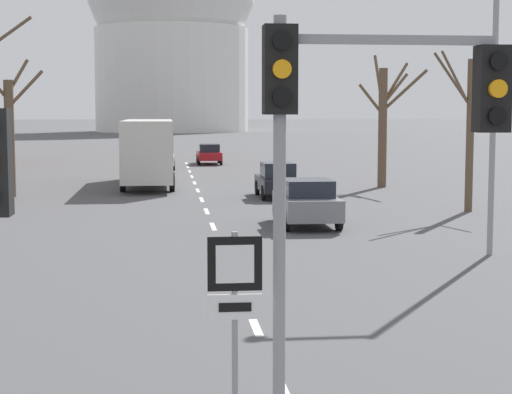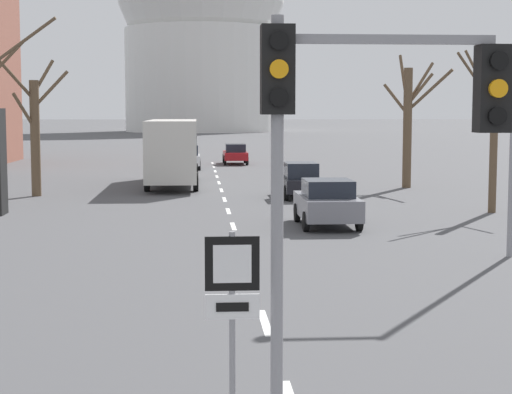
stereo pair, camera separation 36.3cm
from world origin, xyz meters
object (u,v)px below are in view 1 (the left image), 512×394
Objects in this scene: street_lamp_right at (479,64)px; sedan_near_right at (307,202)px; route_sign_post at (235,307)px; city_bus at (148,147)px; sedan_near_left at (277,180)px; traffic_signal_centre_tall at (355,126)px; sedan_mid_centre at (162,157)px; sedan_far_left at (209,154)px.

street_lamp_right is 8.58m from sedan_near_right.
route_sign_post is 15.77m from street_lamp_right.
route_sign_post is at bearing -120.14° from street_lamp_right.
city_bus is at bearing 92.52° from route_sign_post.
traffic_signal_centre_tall is at bearing -95.91° from sedan_near_left.
sedan_mid_centre is (-0.94, 49.06, -0.99)m from route_sign_post.
city_bus is (-1.60, 36.27, 0.23)m from route_sign_post.
city_bus is (-9.32, 22.96, -3.18)m from street_lamp_right.
city_bus reaches higher than sedan_far_left.
sedan_near_left is 9.10m from city_bus.
traffic_signal_centre_tall is 1.29× the size of sedan_mid_centre.
sedan_near_left is at bearing 88.39° from sedan_near_right.
traffic_signal_centre_tall reaches higher than sedan_near_right.
sedan_mid_centre is (-5.05, 29.33, -0.01)m from sedan_near_right.
street_lamp_right is at bearing -60.64° from sedan_near_right.
sedan_near_right is (4.11, 19.73, -0.98)m from route_sign_post.
sedan_mid_centre is 0.36× the size of city_bus.
sedan_far_left is (1.23, 54.54, -3.01)m from traffic_signal_centre_tall.
sedan_far_left is (-1.55, 34.83, -0.05)m from sedan_near_right.
sedan_mid_centre is (-5.32, 19.54, 0.01)m from sedan_near_left.
sedan_mid_centre reaches higher than sedan_far_left.
sedan_near_left is 0.38× the size of city_bus.
street_lamp_right is 2.05× the size of sedan_near_left.
route_sign_post is (-1.33, -0.02, -1.99)m from traffic_signal_centre_tall.
traffic_signal_centre_tall is at bearing -91.29° from sedan_far_left.
sedan_far_left is at bearing 87.31° from route_sign_post.
sedan_far_left is (3.50, 5.50, -0.04)m from sedan_mid_centre.
sedan_mid_centre reaches higher than sedan_near_right.
sedan_near_left is 1.08× the size of sedan_mid_centre.
street_lamp_right is at bearing -67.90° from city_bus.
sedan_near_left is at bearing 101.64° from street_lamp_right.
traffic_signal_centre_tall reaches higher than route_sign_post.
route_sign_post reaches higher than sedan_near_left.
city_bus is at bearing 94.62° from traffic_signal_centre_tall.
route_sign_post reaches higher than sedan_far_left.
sedan_mid_centre is at bearing 91.09° from route_sign_post.
route_sign_post is 0.66× the size of sedan_near_right.
city_bus is (-4.16, -18.29, 1.26)m from sedan_far_left.
route_sign_post is 29.86m from sedan_near_left.
traffic_signal_centre_tall is 1.88× the size of route_sign_post.
city_bus reaches higher than sedan_mid_centre.
sedan_mid_centre is at bearing 87.05° from city_bus.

